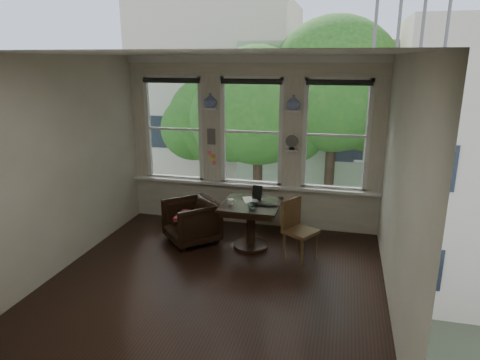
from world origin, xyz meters
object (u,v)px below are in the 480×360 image
(armchair_left, at_px, (191,221))
(laptop, at_px, (266,205))
(mug, at_px, (230,202))
(table, at_px, (251,226))
(side_chair_right, at_px, (301,231))

(armchair_left, relative_size, laptop, 2.30)
(armchair_left, bearing_deg, mug, 36.55)
(table, bearing_deg, side_chair_right, -16.11)
(armchair_left, bearing_deg, side_chair_right, 39.20)
(table, height_order, mug, mug)
(armchair_left, bearing_deg, table, 46.97)
(table, distance_m, mug, 0.53)
(mug, bearing_deg, armchair_left, 170.43)
(side_chair_right, relative_size, laptop, 2.68)
(table, xyz_separation_m, armchair_left, (-1.00, -0.01, -0.02))
(mug, bearing_deg, side_chair_right, -5.21)
(armchair_left, height_order, mug, mug)
(armchair_left, xyz_separation_m, laptop, (1.25, -0.06, 0.40))
(table, xyz_separation_m, mug, (-0.30, -0.13, 0.42))
(table, distance_m, laptop, 0.47)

